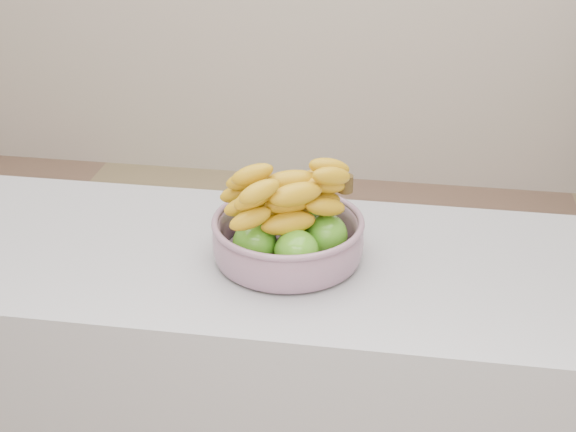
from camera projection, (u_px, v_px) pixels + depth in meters
The scene contains 2 objects.
counter at pixel (225, 413), 1.94m from camera, with size 2.00×0.60×0.90m, color #9E9FA6.
fruit_bowl at pixel (288, 231), 1.68m from camera, with size 0.32×0.32×0.20m.
Camera 1 is at (0.39, -1.84, 1.77)m, focal length 50.00 mm.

